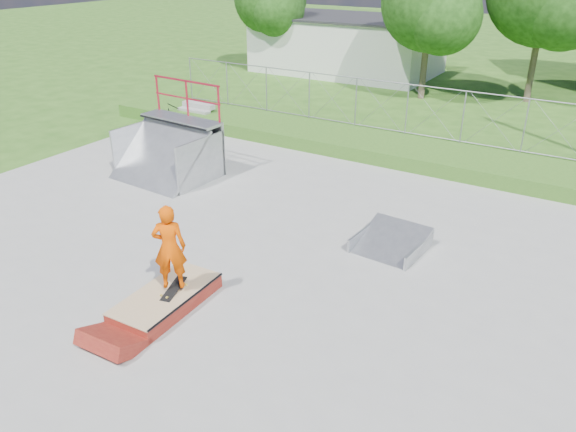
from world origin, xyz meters
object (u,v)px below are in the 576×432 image
(grind_box, at_px, (167,300))
(skater, at_px, (170,250))
(flat_bank_ramp, at_px, (390,241))
(quarter_pipe, at_px, (162,134))

(grind_box, xyz_separation_m, skater, (0.09, 0.14, 1.10))
(grind_box, bearing_deg, flat_bank_ramp, 55.40)
(skater, bearing_deg, quarter_pipe, -81.08)
(grind_box, relative_size, quarter_pipe, 0.82)
(quarter_pipe, bearing_deg, flat_bank_ramp, -2.03)
(grind_box, relative_size, skater, 1.33)
(grind_box, bearing_deg, skater, 53.16)
(quarter_pipe, distance_m, flat_bank_ramp, 7.97)
(quarter_pipe, relative_size, flat_bank_ramp, 1.78)
(quarter_pipe, bearing_deg, skater, -42.62)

